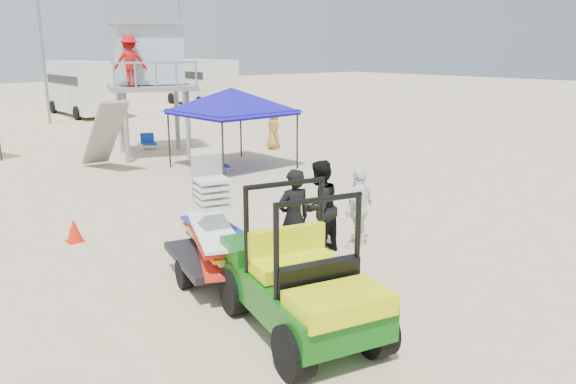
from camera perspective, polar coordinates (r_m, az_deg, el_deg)
ground at (r=8.75m, az=9.99°, el=-12.63°), size 140.00×140.00×0.00m
utility_cart at (r=7.84m, az=1.34°, el=-7.91°), size 1.91×2.97×2.08m
surf_trailer at (r=9.68m, az=-7.58°, el=-4.46°), size 1.68×2.53×2.06m
man_left at (r=10.25m, az=0.56°, el=-2.74°), size 0.74×0.54×1.86m
man_mid at (r=10.96m, az=3.18°, el=-1.59°), size 1.04×0.89×1.88m
man_right at (r=11.38m, az=7.21°, el=-1.66°), size 1.04×0.66×1.66m
lifeguard_tower at (r=21.85m, az=-14.25°, el=12.91°), size 3.76×3.76×4.80m
canopy_blue at (r=18.96m, az=-5.74°, el=10.07°), size 3.46×3.46×3.11m
cone_near at (r=12.63m, az=-20.91°, el=-3.64°), size 0.34×0.34×0.50m
beach_chair_b at (r=18.62m, az=-7.16°, el=2.94°), size 0.64×0.69×0.64m
beach_chair_c at (r=23.65m, az=-13.99°, el=5.03°), size 0.70×0.78×0.64m
rv_mid_right at (r=37.11m, az=-20.08°, el=10.11°), size 2.64×7.00×3.25m
rv_far_right at (r=42.20m, az=-8.96°, el=11.19°), size 2.64×6.60×3.25m
light_pole_left at (r=33.30m, az=-23.67°, el=13.22°), size 0.14×0.14×8.00m
light_pole_right at (r=38.08m, az=-10.80°, el=14.11°), size 0.14×0.14×8.00m
distant_beachgoers at (r=25.42m, az=-19.75°, el=6.50°), size 17.81×15.15×1.83m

